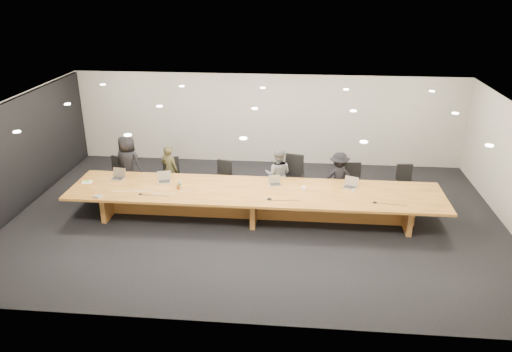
{
  "coord_description": "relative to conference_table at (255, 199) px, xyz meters",
  "views": [
    {
      "loc": [
        1.06,
        -10.94,
        5.61
      ],
      "look_at": [
        0.0,
        0.3,
        1.0
      ],
      "focal_mm": 35.0,
      "sensor_mm": 36.0,
      "label": 1
    }
  ],
  "objects": [
    {
      "name": "ground",
      "position": [
        0.0,
        0.0,
        -0.52
      ],
      "size": [
        12.0,
        12.0,
        0.0
      ],
      "primitive_type": "plane",
      "color": "black",
      "rests_on": "ground"
    },
    {
      "name": "back_wall",
      "position": [
        0.0,
        4.0,
        0.88
      ],
      "size": [
        12.0,
        0.02,
        2.8
      ],
      "primitive_type": "cube",
      "color": "silver",
      "rests_on": "ground"
    },
    {
      "name": "left_wall_panel",
      "position": [
        -5.94,
        0.0,
        0.85
      ],
      "size": [
        0.08,
        7.84,
        2.74
      ],
      "primitive_type": "cube",
      "color": "black",
      "rests_on": "ground"
    },
    {
      "name": "conference_table",
      "position": [
        0.0,
        0.0,
        0.0
      ],
      "size": [
        9.0,
        1.8,
        0.75
      ],
      "color": "brown",
      "rests_on": "ground"
    },
    {
      "name": "chair_far_left",
      "position": [
        -3.95,
        1.2,
        -0.02
      ],
      "size": [
        0.65,
        0.65,
        1.01
      ],
      "primitive_type": null,
      "rotation": [
        0.0,
        0.0,
        -0.33
      ],
      "color": "black",
      "rests_on": "ground"
    },
    {
      "name": "chair_left",
      "position": [
        -2.36,
        1.17,
        0.01
      ],
      "size": [
        0.65,
        0.65,
        1.05
      ],
      "primitive_type": null,
      "rotation": [
        0.0,
        0.0,
        0.25
      ],
      "color": "black",
      "rests_on": "ground"
    },
    {
      "name": "chair_mid_left",
      "position": [
        -1.01,
        1.22,
        -0.02
      ],
      "size": [
        0.63,
        0.63,
        0.99
      ],
      "primitive_type": null,
      "rotation": [
        0.0,
        0.0,
        -0.28
      ],
      "color": "black",
      "rests_on": "ground"
    },
    {
      "name": "chair_mid_right",
      "position": [
        0.86,
        1.3,
        0.07
      ],
      "size": [
        0.72,
        0.72,
        1.18
      ],
      "primitive_type": null,
      "rotation": [
        0.0,
        0.0,
        -0.22
      ],
      "color": "black",
      "rests_on": "ground"
    },
    {
      "name": "chair_right",
      "position": [
        2.48,
        1.3,
        -0.02
      ],
      "size": [
        0.56,
        0.56,
        1.01
      ],
      "primitive_type": null,
      "rotation": [
        0.0,
        0.0,
        0.09
      ],
      "color": "black",
      "rests_on": "ground"
    },
    {
      "name": "chair_far_right",
      "position": [
        3.82,
        1.35,
        -0.02
      ],
      "size": [
        0.55,
        0.55,
        1.0
      ],
      "primitive_type": null,
      "rotation": [
        0.0,
        0.0,
        0.08
      ],
      "color": "black",
      "rests_on": "ground"
    },
    {
      "name": "person_a",
      "position": [
        -3.57,
        1.27,
        0.29
      ],
      "size": [
        0.91,
        0.71,
        1.63
      ],
      "primitive_type": "imported",
      "rotation": [
        0.0,
        0.0,
        2.87
      ],
      "color": "black",
      "rests_on": "ground"
    },
    {
      "name": "person_b",
      "position": [
        -2.42,
        1.22,
        0.18
      ],
      "size": [
        0.6,
        0.49,
        1.4
      ],
      "primitive_type": "imported",
      "rotation": [
        0.0,
        0.0,
        2.79
      ],
      "color": "#302E1A",
      "rests_on": "ground"
    },
    {
      "name": "person_c",
      "position": [
        0.5,
        1.14,
        0.2
      ],
      "size": [
        0.74,
        0.59,
        1.43
      ],
      "primitive_type": "imported",
      "rotation": [
        0.0,
        0.0,
        3.06
      ],
      "color": "slate",
      "rests_on": "ground"
    },
    {
      "name": "person_d",
      "position": [
        2.08,
        1.15,
        0.17
      ],
      "size": [
        0.91,
        0.55,
        1.37
      ],
      "primitive_type": "imported",
      "rotation": [
        0.0,
        0.0,
        3.19
      ],
      "color": "black",
      "rests_on": "ground"
    },
    {
      "name": "laptop_a",
      "position": [
        -3.55,
        0.37,
        0.36
      ],
      "size": [
        0.38,
        0.3,
        0.27
      ],
      "primitive_type": null,
      "rotation": [
        0.0,
        0.0,
        -0.16
      ],
      "color": "tan",
      "rests_on": "conference_table"
    },
    {
      "name": "laptop_b",
      "position": [
        -2.3,
        0.29,
        0.36
      ],
      "size": [
        0.39,
        0.33,
        0.26
      ],
      "primitive_type": null,
      "rotation": [
        0.0,
        0.0,
        0.28
      ],
      "color": "tan",
      "rests_on": "conference_table"
    },
    {
      "name": "laptop_d",
      "position": [
        0.47,
        0.37,
        0.34
      ],
      "size": [
        0.35,
        0.3,
        0.23
      ],
      "primitive_type": null,
      "rotation": [
        0.0,
        0.0,
        0.34
      ],
      "color": "#B6AB8B",
      "rests_on": "conference_table"
    },
    {
      "name": "laptop_e",
      "position": [
        2.29,
        0.36,
        0.36
      ],
      "size": [
        0.41,
        0.36,
        0.27
      ],
      "primitive_type": null,
      "rotation": [
        0.0,
        0.0,
        -0.4
      ],
      "color": "tan",
      "rests_on": "conference_table"
    },
    {
      "name": "water_bottle",
      "position": [
        -1.83,
        -0.01,
        0.33
      ],
      "size": [
        0.06,
        0.06,
        0.19
      ],
      "primitive_type": "cylinder",
      "rotation": [
        0.0,
        0.0,
        0.02
      ],
      "color": "#ADBEB9",
      "rests_on": "conference_table"
    },
    {
      "name": "amber_mug",
      "position": [
        -1.86,
        -0.1,
        0.28
      ],
      "size": [
        0.1,
        0.1,
        0.1
      ],
      "primitive_type": "cylinder",
      "rotation": [
        0.0,
        0.0,
        0.34
      ],
      "color": "brown",
      "rests_on": "conference_table"
    },
    {
      "name": "paper_cup_near",
      "position": [
        1.17,
        0.1,
        0.28
      ],
      "size": [
        0.1,
        0.1,
        0.1
      ],
      "primitive_type": "cone",
      "rotation": [
        0.0,
        0.0,
        0.18
      ],
      "color": "white",
      "rests_on": "conference_table"
    },
    {
      "name": "paper_cup_far",
      "position": [
        2.36,
        0.09,
        0.27
      ],
      "size": [
        0.08,
        0.08,
        0.08
      ],
      "primitive_type": "cone",
      "rotation": [
        0.0,
        0.0,
        0.2
      ],
      "color": "silver",
      "rests_on": "conference_table"
    },
    {
      "name": "notepad",
      "position": [
        -4.23,
        0.09,
        0.24
      ],
      "size": [
        0.28,
        0.24,
        0.01
      ],
      "primitive_type": "cube",
      "rotation": [
        0.0,
        0.0,
        0.22
      ],
      "color": "white",
      "rests_on": "conference_table"
    },
    {
      "name": "lime_gadget",
      "position": [
        -4.24,
        0.11,
        0.25
      ],
      "size": [
        0.16,
        0.13,
        0.02
      ],
      "primitive_type": "cube",
      "rotation": [
        0.0,
        0.0,
        0.41
      ],
      "color": "#5CC434",
      "rests_on": "notepad"
    },
    {
      "name": "av_box",
      "position": [
        -3.62,
        -0.73,
        0.24
      ],
      "size": [
        0.24,
        0.21,
        0.03
      ],
      "primitive_type": "cube",
      "rotation": [
        0.0,
        0.0,
        -0.39
      ],
      "color": "silver",
      "rests_on": "conference_table"
    },
    {
      "name": "mic_left",
      "position": [
        -2.68,
        -0.49,
        0.24
      ],
      "size": [
        0.12,
        0.12,
        0.03
      ],
      "primitive_type": "cone",
      "rotation": [
        0.0,
        0.0,
        -0.24
      ],
      "color": "black",
      "rests_on": "conference_table"
    },
    {
      "name": "mic_center",
      "position": [
        0.38,
        -0.47,
        0.25
      ],
      "size": [
        0.16,
        0.16,
        0.03
      ],
      "primitive_type": "cone",
      "rotation": [
        0.0,
        0.0,
        0.3
      ],
      "color": "black",
      "rests_on": "conference_table"
    },
    {
      "name": "mic_right",
      "position": [
        2.8,
        -0.44,
        0.24
      ],
      "size": [
        0.12,
        0.12,
        0.03
      ],
      "primitive_type": "cone",
      "rotation": [
        0.0,
        0.0,
        0.14
      ],
      "color": "black",
      "rests_on": "conference_table"
    }
  ]
}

